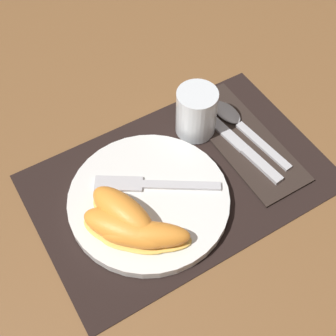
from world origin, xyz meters
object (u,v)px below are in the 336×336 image
spoon (236,121)px  citrus_wedge_0 (123,213)px  knife (238,144)px  plate (149,200)px  fork (148,184)px  citrus_wedge_1 (125,229)px  citrus_wedge_2 (146,236)px  juice_glass (196,114)px

spoon → citrus_wedge_0: bearing=-163.5°
knife → plate: bearing=-173.8°
spoon → citrus_wedge_0: citrus_wedge_0 is taller
plate → spoon: (0.21, 0.06, -0.00)m
fork → knife: bearing=0.1°
citrus_wedge_1 → citrus_wedge_2: bearing=-50.7°
fork → citrus_wedge_2: (-0.05, -0.08, 0.01)m
spoon → fork: 0.21m
knife → spoon: bearing=58.8°
citrus_wedge_0 → citrus_wedge_2: size_ratio=0.96×
plate → citrus_wedge_2: (-0.04, -0.06, 0.02)m
fork → citrus_wedge_1: 0.09m
plate → fork: size_ratio=1.42×
juice_glass → knife: (0.04, -0.07, -0.03)m
plate → citrus_wedge_1: 0.07m
juice_glass → citrus_wedge_1: bearing=-148.0°
plate → citrus_wedge_0: (-0.05, -0.01, 0.03)m
spoon → citrus_wedge_1: (-0.27, -0.10, 0.02)m
juice_glass → plate: bearing=-148.2°
knife → citrus_wedge_0: citrus_wedge_0 is taller
citrus_wedge_0 → plate: bearing=16.2°
citrus_wedge_2 → fork: bearing=59.1°
plate → citrus_wedge_1: (-0.06, -0.04, 0.02)m
fork → citrus_wedge_1: citrus_wedge_1 is taller
plate → citrus_wedge_0: 0.06m
citrus_wedge_1 → citrus_wedge_2: size_ratio=1.04×
spoon → fork: bearing=-168.0°
juice_glass → citrus_wedge_2: bearing=-140.5°
juice_glass → citrus_wedge_1: size_ratio=0.63×
knife → citrus_wedge_1: size_ratio=1.50×
spoon → knife: bearing=-121.2°
plate → juice_glass: size_ratio=2.86×
knife → citrus_wedge_2: bearing=-160.0°
spoon → citrus_wedge_1: citrus_wedge_1 is taller
spoon → plate: bearing=-163.5°
citrus_wedge_0 → knife: bearing=8.4°
citrus_wedge_0 → citrus_wedge_2: bearing=-76.7°
knife → fork: bearing=-179.9°
spoon → citrus_wedge_2: bearing=-153.6°
fork → citrus_wedge_0: size_ratio=1.37×
plate → citrus_wedge_1: citrus_wedge_1 is taller
citrus_wedge_0 → citrus_wedge_1: citrus_wedge_0 is taller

